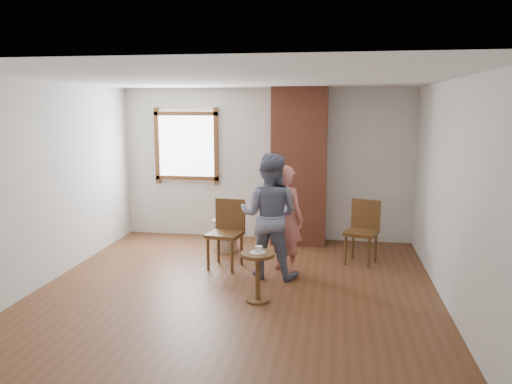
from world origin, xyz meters
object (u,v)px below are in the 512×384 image
side_table (258,269)px  man (269,216)px  stoneware_crock (225,235)px  dining_chair_right (363,228)px  dining_chair_left (227,229)px  person_pink (286,219)px

side_table → man: (0.01, 0.92, 0.44)m
stoneware_crock → dining_chair_right: 2.19m
dining_chair_left → person_pink: (0.86, -0.08, 0.20)m
dining_chair_left → stoneware_crock: bearing=115.8°
stoneware_crock → man: size_ratio=0.30×
dining_chair_right → person_pink: (-1.09, -0.56, 0.23)m
dining_chair_right → side_table: bearing=-107.0°
stoneware_crock → side_table: (0.85, -2.02, 0.15)m
man → stoneware_crock: bearing=-44.0°
dining_chair_left → side_table: size_ratio=1.62×
side_table → person_pink: person_pink is taller
stoneware_crock → man: bearing=-51.8°
dining_chair_right → side_table: size_ratio=1.54×
man → dining_chair_right: bearing=-139.6°
stoneware_crock → dining_chair_right: (2.15, -0.28, 0.27)m
dining_chair_left → person_pink: bearing=5.2°
dining_chair_right → person_pink: person_pink is taller
dining_chair_left → dining_chair_right: 2.00m
side_table → man: man is taller
stoneware_crock → side_table: side_table is taller
dining_chair_right → side_table: dining_chair_right is taller
man → side_table: bearing=97.2°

